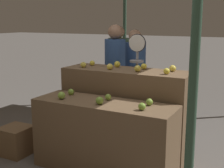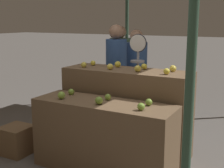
# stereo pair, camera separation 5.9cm
# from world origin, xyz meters

# --- Properties ---
(display_counter_front) EXTENTS (1.66, 0.55, 0.84)m
(display_counter_front) POSITION_xyz_m (0.00, 0.00, 0.42)
(display_counter_front) COLOR brown
(display_counter_front) RESTS_ON ground_plane
(display_counter_back) EXTENTS (1.66, 0.55, 1.13)m
(display_counter_back) POSITION_xyz_m (0.00, 0.60, 0.56)
(display_counter_back) COLOR brown
(display_counter_back) RESTS_ON ground_plane
(apple_front_0) EXTENTS (0.09, 0.09, 0.09)m
(apple_front_0) POSITION_xyz_m (-0.50, -0.11, 0.88)
(apple_front_0) COLOR #84AD3D
(apple_front_0) RESTS_ON display_counter_front
(apple_front_1) EXTENTS (0.09, 0.09, 0.09)m
(apple_front_1) POSITION_xyz_m (0.01, -0.10, 0.88)
(apple_front_1) COLOR #7AA338
(apple_front_1) RESTS_ON display_counter_front
(apple_front_2) EXTENTS (0.08, 0.08, 0.08)m
(apple_front_2) POSITION_xyz_m (0.51, -0.10, 0.88)
(apple_front_2) COLOR #7AA338
(apple_front_2) RESTS_ON display_counter_front
(apple_front_3) EXTENTS (0.08, 0.08, 0.08)m
(apple_front_3) POSITION_xyz_m (-0.53, 0.11, 0.87)
(apple_front_3) COLOR #7AA338
(apple_front_3) RESTS_ON display_counter_front
(apple_front_4) EXTENTS (0.07, 0.07, 0.07)m
(apple_front_4) POSITION_xyz_m (0.00, 0.11, 0.87)
(apple_front_4) COLOR #84AD3D
(apple_front_4) RESTS_ON display_counter_front
(apple_front_5) EXTENTS (0.08, 0.08, 0.08)m
(apple_front_5) POSITION_xyz_m (0.51, 0.11, 0.87)
(apple_front_5) COLOR #7AA338
(apple_front_5) RESTS_ON display_counter_front
(apple_back_0) EXTENTS (0.08, 0.08, 0.08)m
(apple_back_0) POSITION_xyz_m (-0.58, 0.48, 1.16)
(apple_back_0) COLOR gold
(apple_back_0) RESTS_ON display_counter_back
(apple_back_1) EXTENTS (0.08, 0.08, 0.08)m
(apple_back_1) POSITION_xyz_m (-0.18, 0.49, 1.16)
(apple_back_1) COLOR yellow
(apple_back_1) RESTS_ON display_counter_back
(apple_back_2) EXTENTS (0.08, 0.08, 0.08)m
(apple_back_2) POSITION_xyz_m (0.20, 0.50, 1.17)
(apple_back_2) COLOR gold
(apple_back_2) RESTS_ON display_counter_back
(apple_back_3) EXTENTS (0.07, 0.07, 0.07)m
(apple_back_3) POSITION_xyz_m (0.57, 0.49, 1.16)
(apple_back_3) COLOR gold
(apple_back_3) RESTS_ON display_counter_back
(apple_back_4) EXTENTS (0.07, 0.07, 0.07)m
(apple_back_4) POSITION_xyz_m (-0.57, 0.70, 1.16)
(apple_back_4) COLOR gold
(apple_back_4) RESTS_ON display_counter_back
(apple_back_5) EXTENTS (0.08, 0.08, 0.08)m
(apple_back_5) POSITION_xyz_m (-0.19, 0.71, 1.17)
(apple_back_5) COLOR gold
(apple_back_5) RESTS_ON display_counter_back
(apple_back_6) EXTENTS (0.08, 0.08, 0.08)m
(apple_back_6) POSITION_xyz_m (0.19, 0.72, 1.16)
(apple_back_6) COLOR gold
(apple_back_6) RESTS_ON display_counter_back
(apple_back_7) EXTENTS (0.08, 0.08, 0.08)m
(apple_back_7) POSITION_xyz_m (0.57, 0.71, 1.17)
(apple_back_7) COLOR yellow
(apple_back_7) RESTS_ON display_counter_back
(produce_scale) EXTENTS (0.26, 0.20, 1.55)m
(produce_scale) POSITION_xyz_m (-0.08, 1.12, 1.12)
(produce_scale) COLOR #99999E
(produce_scale) RESTS_ON ground_plane
(person_vendor_at_scale) EXTENTS (0.43, 0.43, 1.68)m
(person_vendor_at_scale) POSITION_xyz_m (-0.52, 1.30, 0.98)
(person_vendor_at_scale) COLOR #2D2D38
(person_vendor_at_scale) RESTS_ON ground_plane
(person_customer_left) EXTENTS (0.51, 0.51, 1.59)m
(person_customer_left) POSITION_xyz_m (-0.40, 1.77, 0.91)
(person_customer_left) COLOR #2D2D38
(person_customer_left) RESTS_ON ground_plane
(person_customer_right) EXTENTS (0.49, 0.49, 1.64)m
(person_customer_right) POSITION_xyz_m (-0.86, 2.10, 0.94)
(person_customer_right) COLOR #2D2D38
(person_customer_right) RESTS_ON ground_plane
(wooden_crate_side) EXTENTS (0.37, 0.37, 0.37)m
(wooden_crate_side) POSITION_xyz_m (-1.26, -0.13, 0.19)
(wooden_crate_side) COLOR brown
(wooden_crate_side) RESTS_ON ground_plane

